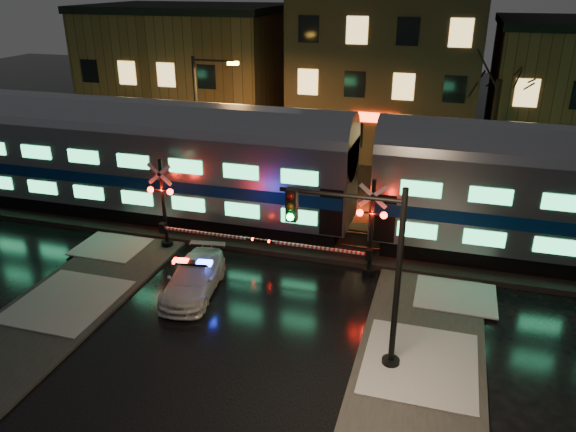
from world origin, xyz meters
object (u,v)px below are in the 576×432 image
(streetlight, at_px, (201,118))
(crossing_signal_left, at_px, (171,214))
(police_car, at_px, (194,278))
(crossing_signal_right, at_px, (362,237))
(traffic_light, at_px, (366,274))

(streetlight, bearing_deg, crossing_signal_left, -78.20)
(police_car, relative_size, crossing_signal_right, 0.77)
(traffic_light, xyz_separation_m, streetlight, (-10.85, 12.33, 1.20))
(crossing_signal_left, distance_m, streetlight, 7.34)
(crossing_signal_left, xyz_separation_m, streetlight, (-1.40, 6.69, 2.66))
(police_car, distance_m, crossing_signal_right, 6.82)
(crossing_signal_right, relative_size, traffic_light, 0.98)
(traffic_light, bearing_deg, crossing_signal_right, 105.61)
(crossing_signal_right, distance_m, streetlight, 12.21)
(police_car, xyz_separation_m, crossing_signal_right, (5.94, 3.17, 1.10))
(crossing_signal_right, relative_size, crossing_signal_left, 1.00)
(police_car, relative_size, crossing_signal_left, 0.77)
(crossing_signal_left, bearing_deg, streetlight, 101.80)
(crossing_signal_left, bearing_deg, crossing_signal_right, -0.00)
(traffic_light, bearing_deg, streetlight, 136.99)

